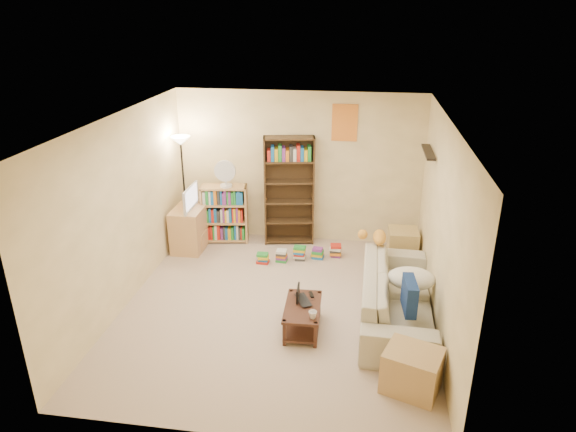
{
  "coord_description": "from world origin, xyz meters",
  "views": [
    {
      "loc": [
        1.01,
        -5.78,
        3.71
      ],
      "look_at": [
        0.06,
        0.64,
        1.05
      ],
      "focal_mm": 32.0,
      "sensor_mm": 36.0,
      "label": 1
    }
  ],
  "objects": [
    {
      "name": "room",
      "position": [
        0.0,
        0.01,
        1.62
      ],
      "size": [
        4.5,
        4.54,
        2.52
      ],
      "color": "#BFA18F",
      "rests_on": "ground"
    },
    {
      "name": "sofa",
      "position": [
        1.55,
        -0.03,
        0.32
      ],
      "size": [
        2.25,
        0.95,
        0.65
      ],
      "primitive_type": "imported",
      "rotation": [
        0.0,
        0.0,
        1.55
      ],
      "color": "#BDB99C",
      "rests_on": "ground"
    },
    {
      "name": "navy_pillow",
      "position": [
        1.65,
        -0.51,
        0.62
      ],
      "size": [
        0.16,
        0.44,
        0.38
      ],
      "primitive_type": "cube",
      "rotation": [
        0.0,
        0.0,
        1.65
      ],
      "color": "navy",
      "rests_on": "sofa"
    },
    {
      "name": "cream_blanket",
      "position": [
        1.71,
        0.02,
        0.56
      ],
      "size": [
        0.6,
        0.43,
        0.26
      ],
      "primitive_type": "ellipsoid",
      "color": "silver",
      "rests_on": "sofa"
    },
    {
      "name": "tabby_cat",
      "position": [
        1.28,
        0.83,
        0.74
      ],
      "size": [
        0.51,
        0.19,
        0.18
      ],
      "color": "orange",
      "rests_on": "sofa"
    },
    {
      "name": "coffee_table",
      "position": [
        0.4,
        -0.46,
        0.21
      ],
      "size": [
        0.45,
        0.78,
        0.34
      ],
      "rotation": [
        0.0,
        0.0,
        0.03
      ],
      "color": "#3D2117",
      "rests_on": "ground"
    },
    {
      "name": "laptop",
      "position": [
        0.44,
        -0.34,
        0.36
      ],
      "size": [
        0.49,
        0.46,
        0.03
      ],
      "primitive_type": "imported",
      "rotation": [
        0.0,
        0.0,
        2.01
      ],
      "color": "black",
      "rests_on": "coffee_table"
    },
    {
      "name": "laptop_screen",
      "position": [
        0.33,
        -0.35,
        0.45
      ],
      "size": [
        0.02,
        0.26,
        0.17
      ],
      "primitive_type": "cube",
      "rotation": [
        0.0,
        0.0,
        0.03
      ],
      "color": "white",
      "rests_on": "laptop"
    },
    {
      "name": "mug",
      "position": [
        0.55,
        -0.71,
        0.39
      ],
      "size": [
        0.13,
        0.13,
        0.09
      ],
      "primitive_type": "imported",
      "rotation": [
        0.0,
        0.0,
        0.16
      ],
      "color": "white",
      "rests_on": "coffee_table"
    },
    {
      "name": "tv_remote",
      "position": [
        0.48,
        -0.21,
        0.35
      ],
      "size": [
        0.08,
        0.14,
        0.02
      ],
      "primitive_type": "cube",
      "rotation": [
        0.0,
        0.0,
        0.33
      ],
      "color": "black",
      "rests_on": "coffee_table"
    },
    {
      "name": "tv_stand",
      "position": [
        -1.7,
        1.54,
        0.35
      ],
      "size": [
        0.47,
        0.66,
        0.7
      ],
      "primitive_type": "cube",
      "rotation": [
        0.0,
        0.0,
        0.0
      ],
      "color": "tan",
      "rests_on": "ground"
    },
    {
      "name": "television",
      "position": [
        -1.7,
        1.54,
        0.89
      ],
      "size": [
        0.65,
        0.09,
        0.38
      ],
      "primitive_type": "imported",
      "rotation": [
        0.0,
        0.0,
        1.57
      ],
      "color": "black",
      "rests_on": "tv_stand"
    },
    {
      "name": "tall_bookshelf",
      "position": [
        -0.13,
        2.05,
        0.96
      ],
      "size": [
        0.85,
        0.41,
        1.81
      ],
      "rotation": [
        0.0,
        0.0,
        0.18
      ],
      "color": "#48301B",
      "rests_on": "ground"
    },
    {
      "name": "short_bookshelf",
      "position": [
        -1.2,
        1.94,
        0.49
      ],
      "size": [
        0.8,
        0.41,
        0.98
      ],
      "rotation": [
        0.0,
        0.0,
        0.15
      ],
      "color": "tan",
      "rests_on": "ground"
    },
    {
      "name": "desk_fan",
      "position": [
        -1.15,
        1.89,
        1.21
      ],
      "size": [
        0.35,
        0.2,
        0.45
      ],
      "color": "silver",
      "rests_on": "short_bookshelf"
    },
    {
      "name": "floor_lamp",
      "position": [
        -1.8,
        1.73,
        1.46
      ],
      "size": [
        0.31,
        0.31,
        1.84
      ],
      "color": "black",
      "rests_on": "ground"
    },
    {
      "name": "side_table",
      "position": [
        1.72,
        1.63,
        0.26
      ],
      "size": [
        0.46,
        0.46,
        0.51
      ],
      "primitive_type": "cube",
      "rotation": [
        0.0,
        0.0,
        0.03
      ],
      "color": "tan",
      "rests_on": "ground"
    },
    {
      "name": "end_cabinet",
      "position": [
        1.65,
        -1.35,
        0.23
      ],
      "size": [
        0.68,
        0.63,
        0.46
      ],
      "primitive_type": "cube",
      "rotation": [
        0.0,
        0.0,
        -0.35
      ],
      "color": "tan",
      "rests_on": "ground"
    },
    {
      "name": "book_stacks",
      "position": [
        0.16,
        1.41,
        0.1
      ],
      "size": [
        1.29,
        0.53,
        0.23
      ],
      "color": "red",
      "rests_on": "ground"
    }
  ]
}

